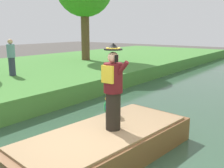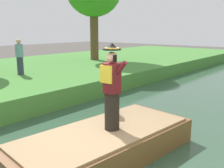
# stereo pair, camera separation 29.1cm
# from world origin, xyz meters

# --- Properties ---
(boat) EXTENTS (2.21, 4.36, 0.61)m
(boat) POSITION_xyz_m (0.00, 0.53, 0.40)
(boat) COLOR brown
(boat) RESTS_ON canal_water
(person_pirate) EXTENTS (0.61, 0.42, 1.85)m
(person_pirate) POSITION_xyz_m (0.09, 0.69, 1.64)
(person_pirate) COLOR black
(person_pirate) RESTS_ON boat
(parrot_plush) EXTENTS (0.36, 0.34, 0.57)m
(parrot_plush) POSITION_xyz_m (-0.51, 1.39, 0.95)
(parrot_plush) COLOR blue
(parrot_plush) RESTS_ON boat
(person_bystander) EXTENTS (0.34, 0.34, 1.60)m
(person_bystander) POSITION_xyz_m (-7.10, 2.78, 1.62)
(person_bystander) COLOR #33384C
(person_bystander) RESTS_ON grass_bank_near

